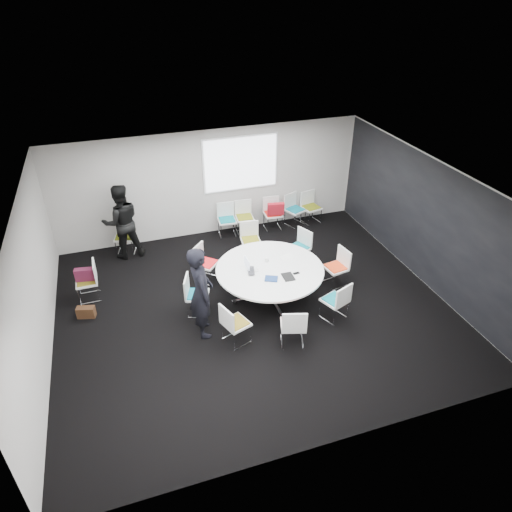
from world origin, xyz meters
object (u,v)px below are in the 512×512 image
object	(u,v)px
chair_ring_f	(236,330)
chair_back_c	(273,219)
chair_ring_d	(206,270)
laptop	(253,271)
chair_person_back	(126,243)
person_back	(122,222)
chair_ring_b	(298,254)
cup	(267,260)
maroon_bag	(85,274)
chair_back_e	(311,213)
chair_back_b	(245,223)
chair_ring_h	(335,307)
chair_spare_left	(89,288)
chair_ring_c	(251,246)
conference_table	(270,276)
chair_ring_g	(293,332)
chair_ring_e	(197,302)
chair_back_a	(227,226)
brown_bag	(86,312)
chair_ring_a	(335,274)
person_main	(201,292)
chair_back_d	(295,215)

from	to	relation	value
chair_ring_f	chair_back_c	bearing A→B (deg)	131.02
chair_ring_d	laptop	world-z (taller)	chair_ring_d
chair_person_back	person_back	world-z (taller)	person_back
chair_ring_b	cup	xyz separation A→B (m)	(-1.08, -0.73, 0.50)
maroon_bag	chair_back_e	bearing A→B (deg)	16.23
chair_back_b	person_back	distance (m)	3.22
maroon_bag	cup	bearing A→B (deg)	-13.27
chair_back_c	chair_ring_h	bearing A→B (deg)	91.49
chair_spare_left	chair_ring_c	bearing A→B (deg)	-82.42
conference_table	chair_ring_b	size ratio (longest dim) A/B	2.60
chair_ring_b	chair_ring_g	size ratio (longest dim) A/B	1.00
chair_spare_left	person_back	distance (m)	1.91
chair_ring_b	chair_back_b	xyz separation A→B (m)	(-0.77, 1.91, 0.00)
chair_ring_e	laptop	size ratio (longest dim) A/B	2.63
chair_ring_c	chair_ring_e	size ratio (longest dim) A/B	1.00
chair_ring_d	chair_back_c	size ratio (longest dim) A/B	1.00
chair_ring_f	chair_back_c	size ratio (longest dim) A/B	1.00
maroon_bag	chair_back_a	bearing A→B (deg)	26.10
chair_ring_b	brown_bag	xyz separation A→B (m)	(-4.92, -0.49, -0.16)
person_back	maroon_bag	xyz separation A→B (m)	(-0.92, -1.54, -0.33)
chair_ring_d	chair_ring_f	bearing A→B (deg)	43.73
conference_table	chair_back_a	distance (m)	2.94
chair_ring_a	brown_bag	size ratio (longest dim) A/B	2.44
chair_ring_b	chair_back_c	world-z (taller)	same
chair_spare_left	person_main	world-z (taller)	person_main
brown_bag	person_back	bearing A→B (deg)	65.40
chair_back_a	chair_back_e	distance (m)	2.43
chair_ring_b	maroon_bag	bearing A→B (deg)	64.20
chair_ring_g	chair_person_back	xyz separation A→B (m)	(-2.73, 4.41, 0.00)
chair_ring_h	chair_back_e	xyz separation A→B (m)	(1.27, 4.02, 0.00)
chair_ring_h	chair_person_back	size ratio (longest dim) A/B	1.00
chair_ring_a	chair_ring_c	world-z (taller)	same
chair_ring_c	person_back	distance (m)	3.17
chair_ring_e	chair_person_back	world-z (taller)	same
cup	brown_bag	world-z (taller)	cup
chair_back_e	person_main	bearing A→B (deg)	31.08
chair_ring_h	brown_bag	size ratio (longest dim) A/B	2.44
chair_ring_e	person_back	xyz separation A→B (m)	(-1.21, 2.76, 0.67)
chair_ring_a	chair_back_e	size ratio (longest dim) A/B	1.00
person_main	maroon_bag	world-z (taller)	person_main
chair_back_b	laptop	bearing A→B (deg)	82.07
person_main	cup	bearing A→B (deg)	-58.74
laptop	brown_bag	bearing A→B (deg)	95.40
conference_table	chair_back_c	size ratio (longest dim) A/B	2.60
chair_back_d	maroon_bag	xyz separation A→B (m)	(-5.52, -1.75, 0.34)
conference_table	chair_ring_f	world-z (taller)	chair_ring_f
chair_back_b	laptop	world-z (taller)	chair_back_b
chair_back_b	maroon_bag	distance (m)	4.44
chair_ring_c	maroon_bag	xyz separation A→B (m)	(-3.85, -0.54, 0.34)
chair_ring_b	person_back	bearing A→B (deg)	42.61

